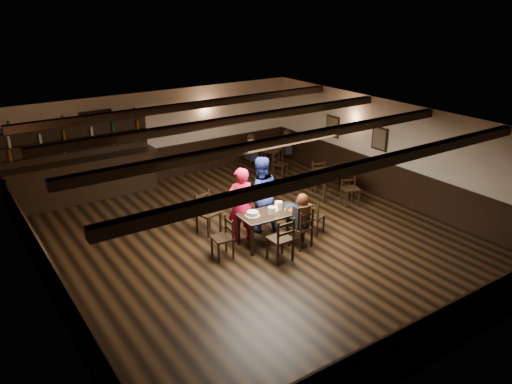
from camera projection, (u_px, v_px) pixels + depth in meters
ground at (255, 239)px, 11.55m from camera, size 10.00×10.00×0.00m
room_shell at (254, 168)px, 10.94m from camera, size 9.02×10.02×2.71m
dining_table at (271, 216)px, 11.16m from camera, size 1.51×0.82×0.75m
chair_near_left at (283, 237)px, 10.40m from camera, size 0.47×0.44×1.00m
chair_near_right at (303, 226)px, 10.98m from camera, size 0.48×0.46×0.93m
chair_end_left at (226, 234)px, 10.63m from camera, size 0.44×0.46×0.90m
chair_end_right at (313, 214)px, 11.66m from camera, size 0.50×0.51×0.85m
chair_far_pushed at (206, 209)px, 11.73m from camera, size 0.57×0.55×1.01m
woman_pink at (241, 205)px, 11.20m from camera, size 0.73×0.57×1.76m
man_blue at (260, 194)px, 11.70m from camera, size 1.06×0.93×1.84m
seated_person at (302, 212)px, 10.91m from camera, size 0.35×0.52×0.85m
cake at (253, 214)px, 10.95m from camera, size 0.33×0.33×0.10m
plate_stack_a at (272, 210)px, 11.04m from camera, size 0.17×0.17×0.16m
plate_stack_b at (279, 206)px, 11.24m from camera, size 0.17×0.17×0.20m
tea_light at (272, 210)px, 11.19m from camera, size 0.04×0.04×0.06m
salt_shaker at (285, 210)px, 11.17m from camera, size 0.03×0.03×0.08m
pepper_shaker at (287, 208)px, 11.25m from camera, size 0.03×0.03×0.08m
drink_glass at (280, 205)px, 11.35m from camera, size 0.08×0.08×0.13m
menu_red at (294, 209)px, 11.29m from camera, size 0.35×0.28×0.00m
menu_blue at (291, 205)px, 11.51m from camera, size 0.31×0.30×0.00m
bar_counter at (84, 174)px, 13.63m from camera, size 4.11×0.70×2.20m
back_table_a at (333, 175)px, 13.75m from camera, size 1.12×1.12×0.75m
back_table_b at (269, 152)px, 15.80m from camera, size 0.98×0.98×0.75m
bg_patron_left at (251, 147)px, 15.49m from camera, size 0.26×0.41×0.81m
bg_patron_right at (287, 142)px, 16.11m from camera, size 0.31×0.42×0.78m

